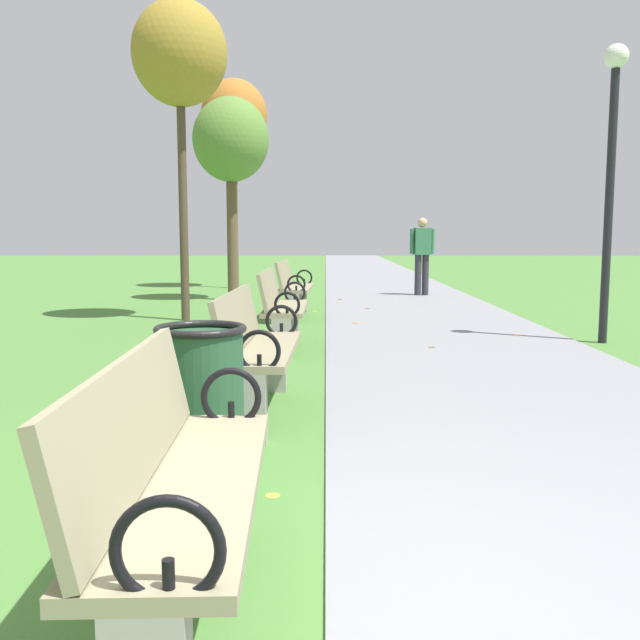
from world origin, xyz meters
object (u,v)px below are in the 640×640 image
object	(u,v)px
park_bench_1	(176,480)
trash_bin	(202,404)
park_bench_3	(281,307)
park_bench_4	(293,287)
pedestrian_walking	(422,252)
tree_2	(180,56)
tree_3	(231,142)
tree_4	(234,117)
lamp_post	(612,148)
park_bench_2	(256,348)

from	to	relation	value
park_bench_1	trash_bin	bearing A→B (deg)	96.36
park_bench_3	trash_bin	bearing A→B (deg)	-91.96
park_bench_1	park_bench_4	world-z (taller)	same
pedestrian_walking	trash_bin	xyz separation A→B (m)	(-2.67, -11.24, -0.50)
tree_2	tree_3	size ratio (longest dim) A/B	1.19
park_bench_1	tree_2	size ratio (longest dim) A/B	0.35
tree_2	tree_4	bearing A→B (deg)	90.28
park_bench_3	tree_2	distance (m)	4.65
tree_4	trash_bin	bearing A→B (deg)	-83.55
trash_bin	tree_2	bearing A→B (deg)	101.95
tree_2	pedestrian_walking	distance (m)	6.62
park_bench_4	tree_3	distance (m)	4.20
park_bench_1	tree_3	distance (m)	11.94
park_bench_1	lamp_post	xyz separation A→B (m)	(3.85, 6.15, 1.82)
tree_4	tree_3	bearing A→B (deg)	-84.03
tree_4	lamp_post	bearing A→B (deg)	-57.30
park_bench_2	tree_3	distance (m)	9.29
tree_3	trash_bin	distance (m)	10.66
park_bench_3	trash_bin	size ratio (longest dim) A/B	1.91
trash_bin	tree_4	bearing A→B (deg)	96.45
park_bench_1	trash_bin	size ratio (longest dim) A/B	1.93
park_bench_3	park_bench_4	size ratio (longest dim) A/B	0.99
pedestrian_walking	trash_bin	world-z (taller)	pedestrian_walking
park_bench_4	tree_4	size ratio (longest dim) A/B	0.33
park_bench_3	trash_bin	xyz separation A→B (m)	(-0.15, -4.30, -0.06)
park_bench_2	park_bench_3	size ratio (longest dim) A/B	1.01
park_bench_4	park_bench_3	bearing A→B (deg)	-90.00
park_bench_1	park_bench_3	xyz separation A→B (m)	(-0.00, 5.62, 0.00)
park_bench_2	lamp_post	xyz separation A→B (m)	(3.85, 3.39, 1.82)
tree_3	tree_4	size ratio (longest dim) A/B	0.80
park_bench_3	tree_3	xyz separation A→B (m)	(-1.33, 5.97, 2.58)
tree_3	trash_bin	size ratio (longest dim) A/B	4.67
park_bench_4	tree_3	world-z (taller)	tree_3
park_bench_1	lamp_post	bearing A→B (deg)	57.98
park_bench_2	park_bench_4	distance (m)	5.78
lamp_post	park_bench_3	bearing A→B (deg)	-172.11
park_bench_4	tree_2	world-z (taller)	tree_2
park_bench_3	tree_4	bearing A→B (deg)	100.34
park_bench_1	tree_2	distance (m)	9.15
park_bench_2	pedestrian_walking	distance (m)	10.13
tree_4	tree_2	bearing A→B (deg)	-89.72
park_bench_1	lamp_post	world-z (taller)	lamp_post
park_bench_4	tree_4	distance (m)	7.33
tree_2	trash_bin	world-z (taller)	tree_2
park_bench_2	tree_4	bearing A→B (deg)	97.91
park_bench_4	pedestrian_walking	xyz separation A→B (m)	(2.52, 4.02, 0.44)
park_bench_3	park_bench_4	world-z (taller)	same
park_bench_2	trash_bin	world-z (taller)	park_bench_2
park_bench_1	tree_4	xyz separation A→B (m)	(-1.66, 14.73, 3.55)
park_bench_1	park_bench_2	size ratio (longest dim) A/B	1.00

